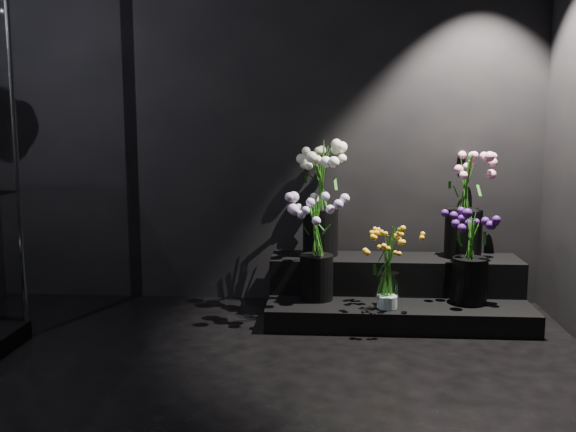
{
  "coord_description": "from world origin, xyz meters",
  "views": [
    {
      "loc": [
        0.5,
        -2.65,
        1.33
      ],
      "look_at": [
        0.24,
        1.2,
        0.75
      ],
      "focal_mm": 40.0,
      "sensor_mm": 36.0,
      "label": 1
    }
  ],
  "objects": [
    {
      "name": "floor",
      "position": [
        0.0,
        0.0,
        0.0
      ],
      "size": [
        4.0,
        4.0,
        0.0
      ],
      "primitive_type": "plane",
      "color": "black",
      "rests_on": "ground"
    },
    {
      "name": "wall_back",
      "position": [
        0.0,
        2.0,
        1.4
      ],
      "size": [
        4.0,
        0.0,
        4.0
      ],
      "primitive_type": "plane",
      "rotation": [
        1.57,
        0.0,
        0.0
      ],
      "color": "black",
      "rests_on": "floor"
    },
    {
      "name": "display_riser",
      "position": [
        0.95,
        1.66,
        0.16
      ],
      "size": [
        1.72,
        0.76,
        0.38
      ],
      "color": "black",
      "rests_on": "floor"
    },
    {
      "name": "bouquet_orange_bells",
      "position": [
        0.86,
        1.32,
        0.42
      ],
      "size": [
        0.3,
        0.3,
        0.54
      ],
      "rotation": [
        0.0,
        0.0,
        0.06
      ],
      "color": "white",
      "rests_on": "display_riser"
    },
    {
      "name": "bouquet_lilac",
      "position": [
        0.41,
        1.5,
        0.56
      ],
      "size": [
        0.44,
        0.44,
        0.7
      ],
      "rotation": [
        0.0,
        0.0,
        0.18
      ],
      "color": "black",
      "rests_on": "display_riser"
    },
    {
      "name": "bouquet_purple",
      "position": [
        1.4,
        1.48,
        0.48
      ],
      "size": [
        0.4,
        0.4,
        0.6
      ],
      "rotation": [
        0.0,
        0.0,
        -0.39
      ],
      "color": "black",
      "rests_on": "display_riser"
    },
    {
      "name": "bouquet_cream_roses",
      "position": [
        0.43,
        1.8,
        0.84
      ],
      "size": [
        0.53,
        0.53,
        0.79
      ],
      "rotation": [
        0.0,
        0.0,
        -0.41
      ],
      "color": "black",
      "rests_on": "display_riser"
    },
    {
      "name": "bouquet_pink_roses",
      "position": [
        1.41,
        1.78,
        0.8
      ],
      "size": [
        0.48,
        0.48,
        0.72
      ],
      "rotation": [
        0.0,
        0.0,
        0.37
      ],
      "color": "black",
      "rests_on": "display_riser"
    }
  ]
}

